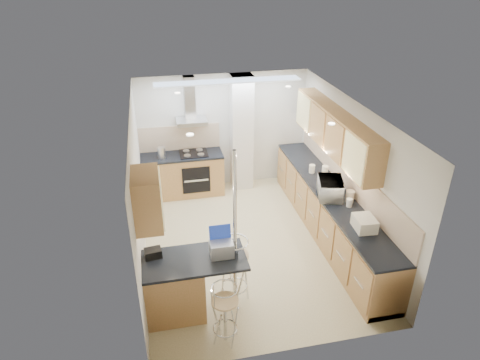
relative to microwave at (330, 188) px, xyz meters
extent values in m
plane|color=tan|center=(-1.38, 0.20, -1.08)|extent=(4.80, 4.80, 0.00)
cube|color=silver|center=(-1.38, 2.60, 0.17)|extent=(3.60, 0.04, 2.50)
cube|color=silver|center=(-1.38, -2.20, 0.17)|extent=(3.60, 0.04, 2.50)
cube|color=silver|center=(-3.18, 0.20, 0.17)|extent=(0.04, 4.80, 2.50)
cube|color=silver|center=(0.42, 0.20, 0.17)|extent=(0.04, 4.80, 2.50)
cube|color=white|center=(-1.38, 0.20, 1.42)|extent=(3.60, 4.80, 0.02)
cube|color=#A17D40|center=(0.25, 0.60, 0.80)|extent=(0.34, 3.00, 0.72)
cube|color=#A17D40|center=(-3.01, -1.15, 0.80)|extent=(0.34, 0.62, 0.72)
cube|color=beige|center=(0.40, 0.20, 0.10)|extent=(0.03, 4.40, 0.56)
cube|color=beige|center=(-2.33, 2.59, 0.10)|extent=(1.70, 0.03, 0.56)
cube|color=silver|center=(-1.03, 2.40, 0.17)|extent=(0.45, 0.40, 2.50)
cube|color=silver|center=(-2.08, 2.35, 0.54)|extent=(0.62, 0.48, 0.08)
cube|color=silver|center=(-2.08, 2.49, 0.98)|extent=(0.22, 0.20, 0.88)
cylinder|color=silver|center=(-1.91, -1.25, 0.17)|extent=(0.05, 0.05, 2.50)
cube|color=black|center=(-2.08, 1.99, -0.63)|extent=(0.58, 0.02, 0.58)
cube|color=black|center=(-2.08, 2.30, -0.16)|extent=(0.58, 0.50, 0.02)
cube|color=tan|center=(-1.38, 2.00, 1.40)|extent=(2.80, 0.35, 0.02)
cube|color=#A17D40|center=(0.12, 0.20, -0.64)|extent=(0.60, 4.40, 0.88)
cube|color=black|center=(0.12, 0.20, -0.18)|extent=(0.63, 4.40, 0.04)
cube|color=#A17D40|center=(-2.33, 2.30, -0.64)|extent=(1.70, 0.60, 0.88)
cube|color=black|center=(-2.33, 2.30, -0.18)|extent=(1.70, 0.63, 0.04)
cube|color=#A17D40|center=(-2.51, -1.25, -0.63)|extent=(1.35, 0.62, 0.90)
cube|color=black|center=(-2.51, -1.25, -0.16)|extent=(1.47, 0.72, 0.04)
imported|color=white|center=(0.00, 0.00, 0.00)|extent=(0.54, 0.67, 0.32)
cube|color=#AAAEB3|center=(-2.10, -1.24, -0.03)|extent=(0.32, 0.24, 0.22)
cube|color=black|center=(-3.02, -1.08, -0.08)|extent=(0.24, 0.19, 0.12)
cylinder|color=white|center=(0.23, 0.78, -0.06)|extent=(0.15, 0.15, 0.19)
cylinder|color=white|center=(0.03, 0.94, -0.08)|extent=(0.13, 0.13, 0.16)
cylinder|color=#B4A790|center=(0.26, -0.23, -0.06)|extent=(0.14, 0.14, 0.20)
cylinder|color=white|center=(0.19, -0.37, -0.09)|extent=(0.13, 0.13, 0.14)
cube|color=white|center=(0.12, -1.03, -0.06)|extent=(0.32, 0.39, 0.20)
cylinder|color=silver|center=(-2.74, 2.21, -0.04)|extent=(0.16, 0.16, 0.24)
camera|label=1|loc=(-2.84, -5.92, 3.49)|focal=32.00mm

